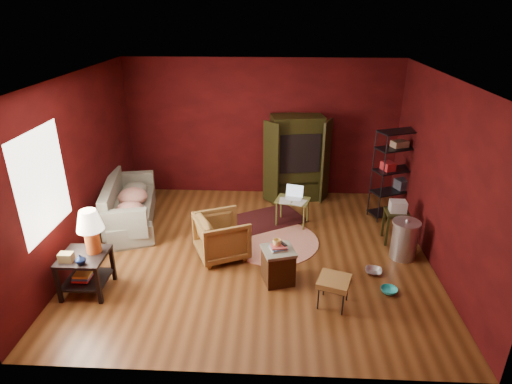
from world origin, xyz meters
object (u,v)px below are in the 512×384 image
hamper (278,265)px  wire_shelving (396,170)px  tv_armoire (296,157)px  laptop_desk (293,202)px  armchair (222,234)px  side_table (87,244)px  sofa (127,206)px

hamper → wire_shelving: 3.18m
hamper → tv_armoire: 3.04m
hamper → laptop_desk: laptop_desk is taller
tv_armoire → armchair: bearing=-128.5°
armchair → wire_shelving: bearing=-86.6°
side_table → laptop_desk: side_table is taller
tv_armoire → wire_shelving: tv_armoire is taller
hamper → laptop_desk: bearing=81.9°
armchair → wire_shelving: 3.49m
hamper → wire_shelving: (2.16, 2.24, 0.65)m
hamper → wire_shelving: size_ratio=0.36×
armchair → tv_armoire: bearing=-52.4°
sofa → wire_shelving: size_ratio=1.14×
sofa → hamper: sofa is taller
armchair → side_table: size_ratio=0.64×
sofa → armchair: bearing=-138.2°
laptop_desk → tv_armoire: bearing=100.7°
side_table → wire_shelving: size_ratio=0.72×
sofa → tv_armoire: tv_armoire is taller
armchair → laptop_desk: bearing=-69.4°
side_table → laptop_desk: (2.87, 2.10, -0.28)m
laptop_desk → wire_shelving: (1.90, 0.45, 0.48)m
laptop_desk → wire_shelving: 2.01m
laptop_desk → tv_armoire: size_ratio=0.41×
side_table → sofa: bearing=93.8°
hamper → wire_shelving: wire_shelving is taller
armchair → laptop_desk: (1.15, 1.14, 0.06)m
tv_armoire → laptop_desk: bearing=-104.6°
wire_shelving → side_table: bearing=-174.0°
sofa → wire_shelving: wire_shelving is taller
hamper → laptop_desk: (0.25, 1.79, 0.17)m
laptop_desk → armchair: bearing=-120.2°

